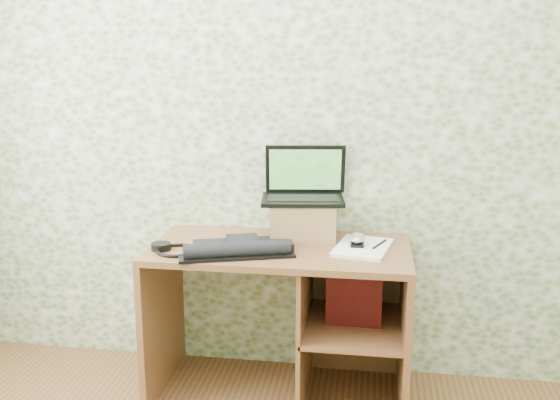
% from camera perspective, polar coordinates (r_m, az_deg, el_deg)
% --- Properties ---
extents(wall_back, '(3.50, 0.00, 3.50)m').
position_cam_1_polar(wall_back, '(3.09, 0.86, 7.25)').
color(wall_back, silver).
rests_on(wall_back, ground).
extents(desk, '(1.20, 0.60, 0.75)m').
position_cam_1_polar(desk, '(3.00, 1.57, -9.08)').
color(desk, brown).
rests_on(desk, floor).
extents(riser, '(0.34, 0.29, 0.18)m').
position_cam_1_polar(riser, '(3.00, 2.06, -1.85)').
color(riser, olive).
rests_on(riser, desk).
extents(laptop, '(0.42, 0.32, 0.26)m').
position_cam_1_polar(laptop, '(3.00, 2.18, 1.17)').
color(laptop, black).
rests_on(laptop, riser).
extents(keyboard, '(0.51, 0.40, 0.07)m').
position_cam_1_polar(keyboard, '(2.80, -3.64, -4.37)').
color(keyboard, black).
rests_on(keyboard, desk).
extents(headphones, '(0.25, 0.23, 0.03)m').
position_cam_1_polar(headphones, '(2.85, -9.41, -4.49)').
color(headphones, black).
rests_on(headphones, desk).
extents(notepad, '(0.29, 0.37, 0.02)m').
position_cam_1_polar(notepad, '(2.88, 7.54, -4.33)').
color(notepad, white).
rests_on(notepad, desk).
extents(mouse, '(0.08, 0.12, 0.04)m').
position_cam_1_polar(mouse, '(2.89, 7.06, -3.69)').
color(mouse, '#BCBCBF').
rests_on(mouse, notepad).
extents(pen, '(0.07, 0.15, 0.01)m').
position_cam_1_polar(pen, '(2.90, 9.09, -3.99)').
color(pen, black).
rests_on(pen, notepad).
extents(red_box, '(0.26, 0.09, 0.31)m').
position_cam_1_polar(red_box, '(2.94, 6.81, -8.40)').
color(red_box, maroon).
rests_on(red_box, desk).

